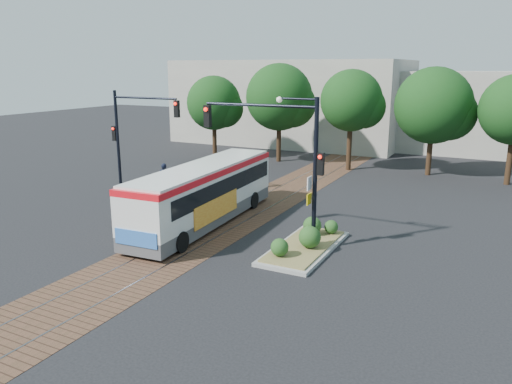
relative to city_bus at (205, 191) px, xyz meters
The scene contains 10 objects.
ground 1.80m from the city_bus, 16.07° to the right, with size 120.00×120.00×0.00m, color black.
trackbed 4.16m from the city_bus, 77.67° to the left, with size 3.60×40.00×0.02m.
tree_row 16.63m from the city_bus, 82.84° to the left, with size 26.40×5.60×7.67m.
warehouses 28.60m from the city_bus, 89.41° to the left, with size 40.00×13.00×8.00m.
city_bus is the anchor object (origin of this frame).
traffic_island 5.89m from the city_bus, 11.37° to the right, with size 2.20×5.20×1.13m.
signal_pole_main 5.44m from the city_bus, 12.58° to the right, with size 5.49×0.46×6.00m.
signal_pole_left 8.73m from the city_bus, 153.51° to the left, with size 4.99×0.34×6.00m.
officer 6.44m from the city_bus, 144.67° to the left, with size 0.68×0.45×1.88m, color black.
parked_car 12.03m from the city_bus, 112.65° to the left, with size 1.58×3.89×1.13m, color black.
Camera 1 is at (11.84, -19.17, 7.30)m, focal length 35.00 mm.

